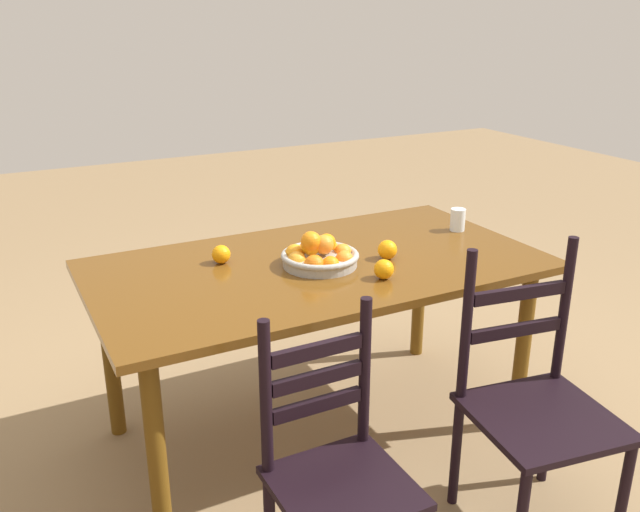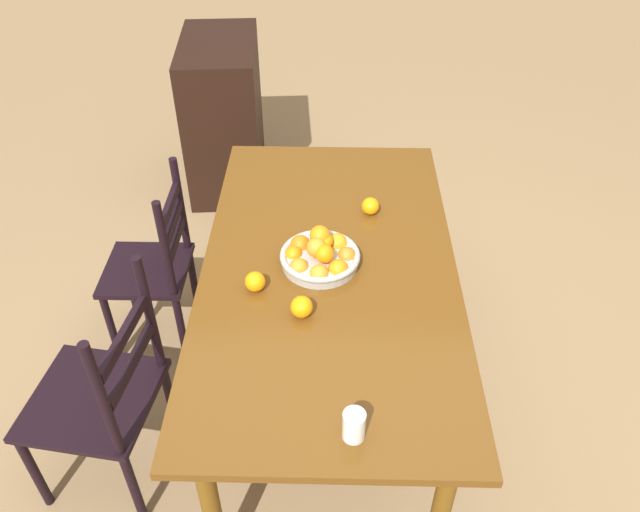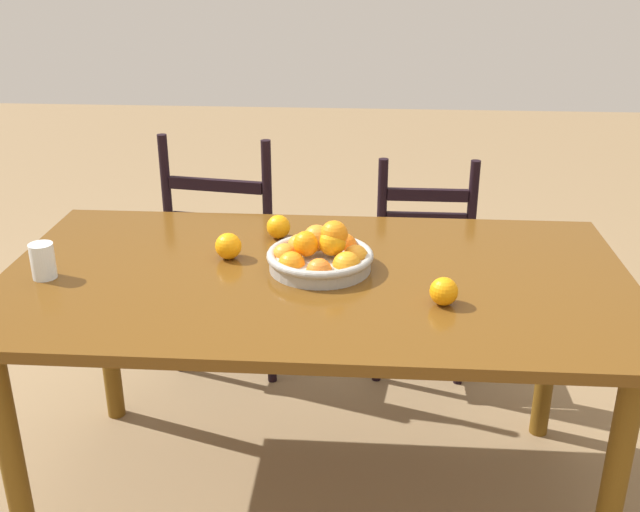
{
  "view_description": "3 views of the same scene",
  "coord_description": "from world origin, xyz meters",
  "px_view_note": "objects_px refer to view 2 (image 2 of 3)",
  "views": [
    {
      "loc": [
        1.16,
        2.24,
        1.72
      ],
      "look_at": [
        0.01,
        0.04,
        0.82
      ],
      "focal_mm": 37.83,
      "sensor_mm": 36.0,
      "label": 1
    },
    {
      "loc": [
        -1.84,
        -0.01,
        2.37
      ],
      "look_at": [
        0.01,
        0.04,
        0.82
      ],
      "focal_mm": 35.55,
      "sensor_mm": 36.0,
      "label": 2
    },
    {
      "loc": [
        0.15,
        -1.94,
        1.65
      ],
      "look_at": [
        0.01,
        0.04,
        0.82
      ],
      "focal_mm": 42.03,
      "sensor_mm": 36.0,
      "label": 3
    }
  ],
  "objects_px": {
    "chair_near_window": "(103,399)",
    "chair_by_cabinet": "(155,268)",
    "drinking_glass": "(354,425)",
    "dining_table": "(329,282)",
    "orange_loose_0": "(302,307)",
    "orange_loose_1": "(370,206)",
    "orange_loose_2": "(255,282)",
    "cabinet": "(224,115)",
    "fruit_bowl": "(320,255)"
  },
  "relations": [
    {
      "from": "chair_near_window",
      "to": "chair_by_cabinet",
      "type": "bearing_deg",
      "value": -173.32
    },
    {
      "from": "fruit_bowl",
      "to": "orange_loose_2",
      "type": "height_order",
      "value": "fruit_bowl"
    },
    {
      "from": "orange_loose_2",
      "to": "chair_by_cabinet",
      "type": "bearing_deg",
      "value": 47.34
    },
    {
      "from": "orange_loose_0",
      "to": "orange_loose_2",
      "type": "distance_m",
      "value": 0.22
    },
    {
      "from": "chair_by_cabinet",
      "to": "drinking_glass",
      "type": "relative_size",
      "value": 9.12
    },
    {
      "from": "chair_near_window",
      "to": "fruit_bowl",
      "type": "relative_size",
      "value": 3.24
    },
    {
      "from": "cabinet",
      "to": "orange_loose_1",
      "type": "distance_m",
      "value": 1.72
    },
    {
      "from": "orange_loose_0",
      "to": "chair_by_cabinet",
      "type": "bearing_deg",
      "value": 48.82
    },
    {
      "from": "fruit_bowl",
      "to": "drinking_glass",
      "type": "height_order",
      "value": "fruit_bowl"
    },
    {
      "from": "orange_loose_1",
      "to": "drinking_glass",
      "type": "height_order",
      "value": "drinking_glass"
    },
    {
      "from": "drinking_glass",
      "to": "dining_table",
      "type": "bearing_deg",
      "value": 5.94
    },
    {
      "from": "chair_near_window",
      "to": "cabinet",
      "type": "xyz_separation_m",
      "value": [
        2.2,
        -0.14,
        0.02
      ]
    },
    {
      "from": "chair_by_cabinet",
      "to": "chair_near_window",
      "type": "bearing_deg",
      "value": -1.6
    },
    {
      "from": "orange_loose_0",
      "to": "drinking_glass",
      "type": "distance_m",
      "value": 0.52
    },
    {
      "from": "orange_loose_0",
      "to": "orange_loose_1",
      "type": "relative_size",
      "value": 1.06
    },
    {
      "from": "chair_by_cabinet",
      "to": "drinking_glass",
      "type": "xyz_separation_m",
      "value": [
        -1.12,
        -0.89,
        0.39
      ]
    },
    {
      "from": "dining_table",
      "to": "orange_loose_0",
      "type": "height_order",
      "value": "orange_loose_0"
    },
    {
      "from": "chair_near_window",
      "to": "drinking_glass",
      "type": "bearing_deg",
      "value": 76.86
    },
    {
      "from": "cabinet",
      "to": "chair_by_cabinet",
      "type": "bearing_deg",
      "value": 170.78
    },
    {
      "from": "chair_near_window",
      "to": "fruit_bowl",
      "type": "height_order",
      "value": "chair_near_window"
    },
    {
      "from": "orange_loose_2",
      "to": "drinking_glass",
      "type": "relative_size",
      "value": 0.74
    },
    {
      "from": "orange_loose_0",
      "to": "drinking_glass",
      "type": "xyz_separation_m",
      "value": [
        -0.49,
        -0.17,
        0.01
      ]
    },
    {
      "from": "chair_by_cabinet",
      "to": "orange_loose_0",
      "type": "height_order",
      "value": "chair_by_cabinet"
    },
    {
      "from": "fruit_bowl",
      "to": "orange_loose_1",
      "type": "height_order",
      "value": "fruit_bowl"
    },
    {
      "from": "dining_table",
      "to": "orange_loose_0",
      "type": "distance_m",
      "value": 0.31
    },
    {
      "from": "drinking_glass",
      "to": "orange_loose_2",
      "type": "bearing_deg",
      "value": 29.31
    },
    {
      "from": "drinking_glass",
      "to": "chair_by_cabinet",
      "type": "bearing_deg",
      "value": 38.47
    },
    {
      "from": "dining_table",
      "to": "drinking_glass",
      "type": "bearing_deg",
      "value": -174.06
    },
    {
      "from": "cabinet",
      "to": "orange_loose_0",
      "type": "relative_size",
      "value": 12.03
    },
    {
      "from": "chair_near_window",
      "to": "orange_loose_2",
      "type": "xyz_separation_m",
      "value": [
        0.26,
        -0.56,
        0.36
      ]
    },
    {
      "from": "chair_by_cabinet",
      "to": "orange_loose_2",
      "type": "height_order",
      "value": "chair_by_cabinet"
    },
    {
      "from": "fruit_bowl",
      "to": "orange_loose_2",
      "type": "relative_size",
      "value": 4.08
    },
    {
      "from": "dining_table",
      "to": "orange_loose_2",
      "type": "bearing_deg",
      "value": 117.12
    },
    {
      "from": "cabinet",
      "to": "drinking_glass",
      "type": "relative_size",
      "value": 9.33
    },
    {
      "from": "chair_by_cabinet",
      "to": "cabinet",
      "type": "xyz_separation_m",
      "value": [
        1.44,
        -0.12,
        0.03
      ]
    },
    {
      "from": "chair_by_cabinet",
      "to": "cabinet",
      "type": "relative_size",
      "value": 0.98
    },
    {
      "from": "fruit_bowl",
      "to": "chair_near_window",
      "type": "bearing_deg",
      "value": 117.53
    },
    {
      "from": "fruit_bowl",
      "to": "drinking_glass",
      "type": "xyz_separation_m",
      "value": [
        -0.77,
        -0.11,
        0.01
      ]
    },
    {
      "from": "drinking_glass",
      "to": "cabinet",
      "type": "bearing_deg",
      "value": 16.67
    },
    {
      "from": "orange_loose_1",
      "to": "orange_loose_2",
      "type": "height_order",
      "value": "orange_loose_2"
    },
    {
      "from": "dining_table",
      "to": "cabinet",
      "type": "bearing_deg",
      "value": 20.9
    },
    {
      "from": "cabinet",
      "to": "orange_loose_0",
      "type": "height_order",
      "value": "cabinet"
    },
    {
      "from": "chair_by_cabinet",
      "to": "cabinet",
      "type": "height_order",
      "value": "cabinet"
    },
    {
      "from": "chair_near_window",
      "to": "orange_loose_0",
      "type": "distance_m",
      "value": 0.83
    },
    {
      "from": "chair_near_window",
      "to": "fruit_bowl",
      "type": "xyz_separation_m",
      "value": [
        0.41,
        -0.79,
        0.36
      ]
    },
    {
      "from": "cabinet",
      "to": "orange_loose_1",
      "type": "height_order",
      "value": "cabinet"
    },
    {
      "from": "dining_table",
      "to": "chair_near_window",
      "type": "xyz_separation_m",
      "value": [
        -0.4,
        0.83,
        -0.24
      ]
    },
    {
      "from": "chair_near_window",
      "to": "cabinet",
      "type": "distance_m",
      "value": 2.2
    },
    {
      "from": "orange_loose_0",
      "to": "orange_loose_2",
      "type": "height_order",
      "value": "orange_loose_0"
    },
    {
      "from": "orange_loose_0",
      "to": "cabinet",
      "type": "bearing_deg",
      "value": 16.02
    }
  ]
}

